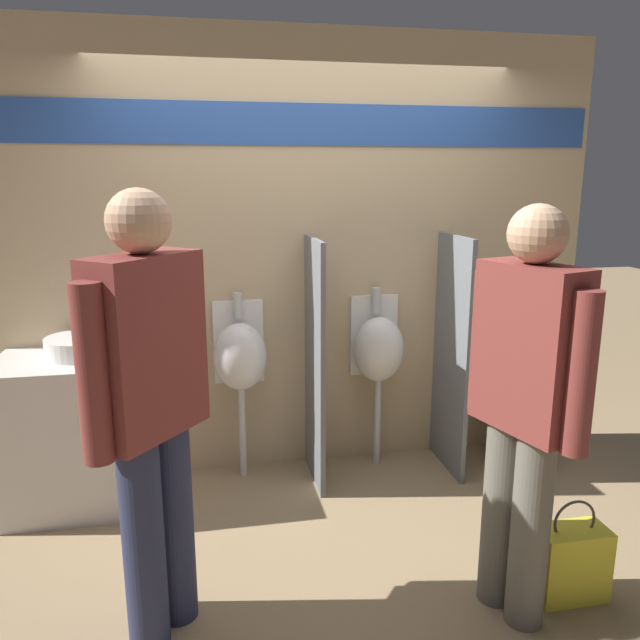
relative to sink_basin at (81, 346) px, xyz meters
The scene contains 13 objects.
ground_plane 1.66m from the sink_basin, 14.27° to the right, with size 16.00×16.00×0.00m, color #997F5B.
display_wall 1.43m from the sink_basin, 11.02° to the left, with size 3.68×0.07×2.70m.
sink_counter 0.49m from the sink_basin, 130.37° to the right, with size 0.81×0.58×0.87m.
sink_basin is the anchor object (origin of this frame).
cell_phone 0.27m from the sink_basin, 41.99° to the right, with size 0.07×0.14×0.01m.
divider_near_counter 1.34m from the sink_basin, ahead, with size 0.03×0.52×1.50m.
divider_mid 2.21m from the sink_basin, ahead, with size 0.03×0.52×1.50m.
urinal_near_counter 0.91m from the sink_basin, ahead, with size 0.33×0.26×1.16m.
urinal_far 1.78m from the sink_basin, ahead, with size 0.33×0.26×1.16m.
toilet 2.72m from the sink_basin, ahead, with size 0.37×0.54×0.82m.
person_in_vest 1.30m from the sink_basin, 69.07° to the right, with size 0.45×0.51×1.82m.
person_with_lanyard 2.38m from the sink_basin, 35.51° to the right, with size 0.32×0.59×1.76m.
shopping_bag 2.73m from the sink_basin, 31.23° to the right, with size 0.31×0.17×0.48m.
Camera 1 is at (-0.66, -3.22, 1.86)m, focal length 35.00 mm.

